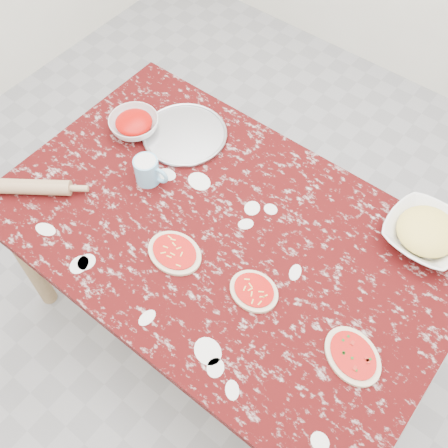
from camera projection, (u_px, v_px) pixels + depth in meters
ground at (224, 320)px, 2.49m from camera, size 4.00×4.00×0.00m
worktable at (224, 244)px, 1.93m from camera, size 1.60×1.00×0.75m
pizza_tray at (185, 135)px, 2.10m from camera, size 0.41×0.41×0.01m
sauce_bowl at (134, 125)px, 2.10m from camera, size 0.25×0.25×0.06m
cheese_bowl at (425, 234)px, 1.82m from camera, size 0.28×0.28×0.07m
flour_mug at (148, 170)px, 1.94m from camera, size 0.13×0.09×0.10m
pizza_left at (175, 253)px, 1.81m from camera, size 0.20×0.15×0.02m
pizza_mid at (254, 291)px, 1.73m from camera, size 0.17×0.15×0.02m
pizza_right at (353, 356)px, 1.61m from camera, size 0.24×0.21×0.02m
rolling_pin at (32, 187)px, 1.94m from camera, size 0.26×0.21×0.06m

